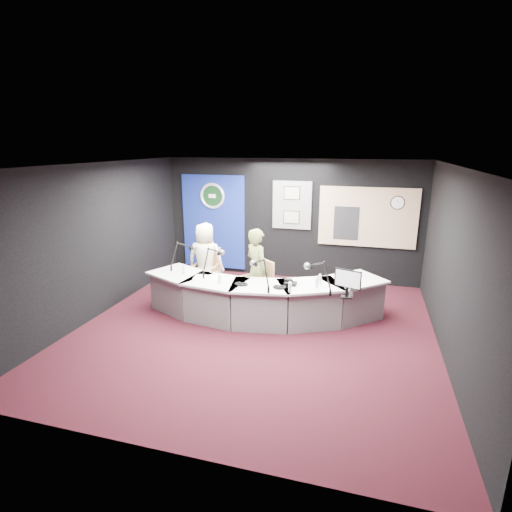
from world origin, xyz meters
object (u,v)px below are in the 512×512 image
(broadcast_desk, at_px, (260,298))
(person_woman, at_px, (257,270))
(armchair_left, at_px, (206,270))
(armchair_right, at_px, (257,287))
(person_man, at_px, (205,259))

(broadcast_desk, relative_size, person_woman, 2.81)
(armchair_left, bearing_deg, person_woman, -23.01)
(armchair_right, distance_m, person_woman, 0.36)
(person_woman, bearing_deg, armchair_right, 129.65)
(broadcast_desk, xyz_separation_m, armchair_right, (-0.16, 0.35, 0.06))
(broadcast_desk, height_order, armchair_left, armchair_left)
(armchair_right, relative_size, person_woman, 0.55)
(armchair_right, bearing_deg, person_woman, 131.51)
(person_man, distance_m, person_woman, 1.36)
(armchair_right, xyz_separation_m, person_woman, (0.00, 0.00, 0.36))
(armchair_left, distance_m, person_woman, 1.39)
(armchair_left, xyz_separation_m, armchair_right, (1.27, -0.49, -0.09))
(armchair_left, height_order, person_woman, person_woman)
(broadcast_desk, relative_size, armchair_left, 4.25)
(armchair_left, relative_size, person_man, 0.68)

